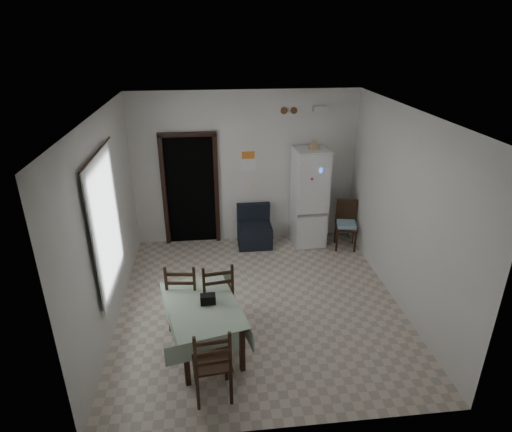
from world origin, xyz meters
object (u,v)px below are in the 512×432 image
object	(u,v)px
corner_chair	(346,226)
dining_chair_near_head	(212,360)
dining_chair_far_left	(184,292)
fridge	(309,197)
dining_chair_far_right	(217,292)
dining_table	(204,326)
navy_seat	(255,227)

from	to	relation	value
corner_chair	dining_chair_near_head	distance (m)	4.22
dining_chair_far_left	dining_chair_near_head	size ratio (longest dim) A/B	1.03
dining_chair_far_left	dining_chair_near_head	bearing A→B (deg)	111.67
fridge	dining_chair_far_right	size ratio (longest dim) A/B	1.82
fridge	dining_table	world-z (taller)	fridge
dining_chair_far_left	dining_chair_near_head	xyz separation A→B (m)	(0.36, -1.36, -0.01)
dining_chair_near_head	dining_chair_far_left	bearing A→B (deg)	-80.90
dining_chair_far_left	navy_seat	bearing A→B (deg)	-111.75
corner_chair	dining_table	world-z (taller)	corner_chair
dining_chair_far_right	navy_seat	bearing A→B (deg)	-116.22
fridge	dining_chair_far_left	bearing A→B (deg)	-138.04
navy_seat	dining_chair_far_left	bearing A→B (deg)	-118.35
dining_chair_far_left	dining_chair_far_right	xyz separation A→B (m)	(0.45, -0.06, 0.01)
fridge	dining_chair_far_left	world-z (taller)	fridge
fridge	dining_chair_near_head	bearing A→B (deg)	-120.85
dining_chair_far_right	fridge	bearing A→B (deg)	-135.64
dining_chair_far_left	dining_chair_far_right	size ratio (longest dim) A/B	0.99
dining_table	fridge	bearing A→B (deg)	40.91
navy_seat	dining_chair_near_head	world-z (taller)	dining_chair_near_head
dining_chair_far_right	dining_chair_near_head	xyz separation A→B (m)	(-0.09, -1.30, -0.02)
dining_chair_far_left	dining_chair_far_right	world-z (taller)	dining_chair_far_right
navy_seat	dining_table	xyz separation A→B (m)	(-0.97, -2.83, -0.05)
fridge	navy_seat	distance (m)	1.18
dining_table	dining_chair_far_left	bearing A→B (deg)	102.03
navy_seat	dining_chair_far_left	world-z (taller)	dining_chair_far_left
navy_seat	dining_table	world-z (taller)	navy_seat
dining_chair_far_left	dining_chair_far_right	distance (m)	0.46
dining_table	dining_chair_near_head	xyz separation A→B (m)	(0.10, -0.81, 0.16)
dining_chair_near_head	navy_seat	bearing A→B (deg)	-109.36
navy_seat	dining_chair_near_head	xyz separation A→B (m)	(-0.88, -3.63, 0.11)
fridge	dining_chair_near_head	distance (m)	4.13
navy_seat	corner_chair	xyz separation A→B (m)	(1.71, -0.30, 0.07)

